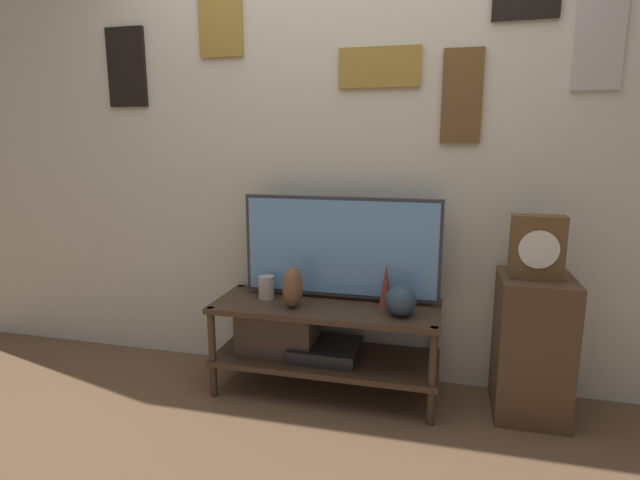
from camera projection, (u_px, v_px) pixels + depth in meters
name	position (u px, v px, depth m)	size (l,w,h in m)	color
ground_plane	(313.00, 416.00, 2.51)	(12.00, 12.00, 0.00)	brown
wall_back	(339.00, 141.00, 2.78)	(6.40, 0.08, 2.70)	beige
media_console	(309.00, 335.00, 2.73)	(1.21, 0.47, 0.50)	#422D1E
television	(340.00, 247.00, 2.70)	(1.08, 0.05, 0.57)	#333338
vase_round_glass	(401.00, 301.00, 2.48)	(0.16, 0.16, 0.16)	#2D4251
vase_slim_bronze	(386.00, 286.00, 2.60)	(0.07, 0.07, 0.24)	brown
vase_urn_stoneware	(293.00, 287.00, 2.60)	(0.10, 0.14, 0.22)	brown
candle_jar	(266.00, 287.00, 2.76)	(0.09, 0.09, 0.13)	#C1B29E
side_table	(532.00, 346.00, 2.49)	(0.35, 0.39, 0.71)	#513823
mantel_clock	(537.00, 247.00, 2.36)	(0.24, 0.11, 0.31)	brown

